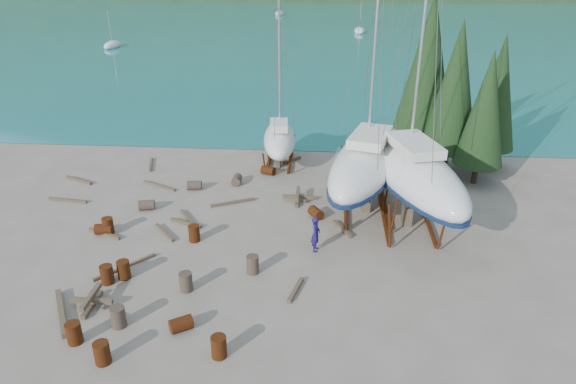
# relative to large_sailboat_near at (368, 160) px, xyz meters

# --- Properties ---
(ground) EXTENTS (600.00, 600.00, 0.00)m
(ground) POSITION_rel_large_sailboat_near_xyz_m (-6.78, -6.13, -2.89)
(ground) COLOR #6B6254
(ground) RESTS_ON ground
(cypress_near_right) EXTENTS (3.60, 3.60, 10.00)m
(cypress_near_right) POSITION_rel_large_sailboat_near_xyz_m (5.72, 5.87, 2.90)
(cypress_near_right) COLOR black
(cypress_near_right) RESTS_ON ground
(cypress_mid_right) EXTENTS (3.06, 3.06, 8.50)m
(cypress_mid_right) POSITION_rel_large_sailboat_near_xyz_m (7.22, 3.87, 2.03)
(cypress_mid_right) COLOR black
(cypress_mid_right) RESTS_ON ground
(cypress_back_left) EXTENTS (4.14, 4.14, 11.50)m
(cypress_back_left) POSITION_rel_large_sailboat_near_xyz_m (4.22, 7.87, 3.77)
(cypress_back_left) COLOR black
(cypress_back_left) RESTS_ON ground
(cypress_far_right) EXTENTS (3.24, 3.24, 9.00)m
(cypress_far_right) POSITION_rel_large_sailboat_near_xyz_m (8.72, 6.87, 2.32)
(cypress_far_right) COLOR black
(cypress_far_right) RESTS_ON ground
(moored_boat_left) EXTENTS (2.00, 5.00, 6.05)m
(moored_boat_left) POSITION_rel_large_sailboat_near_xyz_m (-36.78, 53.87, -2.51)
(moored_boat_left) COLOR silver
(moored_boat_left) RESTS_ON ground
(moored_boat_mid) EXTENTS (2.00, 5.00, 6.05)m
(moored_boat_mid) POSITION_rel_large_sailboat_near_xyz_m (3.22, 73.87, -2.51)
(moored_boat_mid) COLOR silver
(moored_boat_mid) RESTS_ON ground
(moored_boat_far) EXTENTS (2.00, 5.00, 6.05)m
(moored_boat_far) POSITION_rel_large_sailboat_near_xyz_m (-14.78, 103.87, -2.51)
(moored_boat_far) COLOR silver
(moored_boat_far) RESTS_ON ground
(large_sailboat_near) EXTENTS (6.44, 11.87, 17.96)m
(large_sailboat_near) POSITION_rel_large_sailboat_near_xyz_m (0.00, 0.00, 0.00)
(large_sailboat_near) COLOR silver
(large_sailboat_near) RESTS_ON ground
(large_sailboat_far) EXTENTS (6.44, 12.07, 18.33)m
(large_sailboat_far) POSITION_rel_large_sailboat_near_xyz_m (2.15, -1.51, 0.10)
(large_sailboat_far) COLOR silver
(large_sailboat_far) RESTS_ON ground
(small_sailboat_shore) EXTENTS (2.79, 7.09, 11.08)m
(small_sailboat_shore) POSITION_rel_large_sailboat_near_xyz_m (-5.63, 6.27, -1.06)
(small_sailboat_shore) COLOR silver
(small_sailboat_shore) RESTS_ON ground
(worker) EXTENTS (0.50, 0.71, 1.85)m
(worker) POSITION_rel_large_sailboat_near_xyz_m (-2.76, -5.28, -1.97)
(worker) COLOR #19114D
(worker) RESTS_ON ground
(drum_0) EXTENTS (0.58, 0.58, 0.88)m
(drum_0) POSITION_rel_large_sailboat_near_xyz_m (-11.99, -8.82, -2.45)
(drum_0) COLOR #572C0F
(drum_0) RESTS_ON ground
(drum_2) EXTENTS (0.94, 0.67, 0.58)m
(drum_2) POSITION_rel_large_sailboat_near_xyz_m (-13.95, -4.51, -2.60)
(drum_2) COLOR #572C0F
(drum_2) RESTS_ON ground
(drum_3) EXTENTS (0.58, 0.58, 0.88)m
(drum_3) POSITION_rel_large_sailboat_near_xyz_m (-10.19, -13.67, -2.45)
(drum_3) COLOR #572C0F
(drum_3) RESTS_ON ground
(drum_4) EXTENTS (1.03, 0.86, 0.58)m
(drum_4) POSITION_rel_large_sailboat_near_xyz_m (-6.21, 4.23, -2.60)
(drum_4) COLOR #572C0F
(drum_4) RESTS_ON ground
(drum_5) EXTENTS (0.58, 0.58, 0.88)m
(drum_5) POSITION_rel_large_sailboat_near_xyz_m (-5.59, -7.50, -2.45)
(drum_5) COLOR #2D2823
(drum_5) RESTS_ON ground
(drum_6) EXTENTS (0.97, 1.05, 0.58)m
(drum_6) POSITION_rel_large_sailboat_near_xyz_m (-2.83, -1.75, -2.60)
(drum_6) COLOR #572C0F
(drum_6) RESTS_ON ground
(drum_7) EXTENTS (0.58, 0.58, 0.88)m
(drum_7) POSITION_rel_large_sailboat_near_xyz_m (-6.06, -13.03, -2.45)
(drum_7) COLOR #572C0F
(drum_7) RESTS_ON ground
(drum_8) EXTENTS (0.58, 0.58, 0.88)m
(drum_8) POSITION_rel_large_sailboat_near_xyz_m (-13.75, -4.39, -2.45)
(drum_8) COLOR #572C0F
(drum_8) RESTS_ON ground
(drum_9) EXTENTS (0.94, 0.68, 0.58)m
(drum_9) POSITION_rel_large_sailboat_near_xyz_m (-10.55, 1.45, -2.60)
(drum_9) COLOR #2D2823
(drum_9) RESTS_ON ground
(drum_10) EXTENTS (0.58, 0.58, 0.88)m
(drum_10) POSITION_rel_large_sailboat_near_xyz_m (-11.38, -8.39, -2.45)
(drum_10) COLOR #572C0F
(drum_10) RESTS_ON ground
(drum_11) EXTENTS (0.59, 0.89, 0.58)m
(drum_11) POSITION_rel_large_sailboat_near_xyz_m (-8.05, 2.51, -2.60)
(drum_11) COLOR #2D2823
(drum_11) RESTS_ON ground
(drum_12) EXTENTS (1.05, 0.96, 0.58)m
(drum_12) POSITION_rel_large_sailboat_near_xyz_m (-7.83, -11.71, -2.60)
(drum_12) COLOR #572C0F
(drum_12) RESTS_ON ground
(drum_13) EXTENTS (0.58, 0.58, 0.88)m
(drum_13) POSITION_rel_large_sailboat_near_xyz_m (-11.68, -12.72, -2.45)
(drum_13) COLOR #572C0F
(drum_13) RESTS_ON ground
(drum_14) EXTENTS (0.58, 0.58, 0.88)m
(drum_14) POSITION_rel_large_sailboat_near_xyz_m (-9.01, -4.83, -2.45)
(drum_14) COLOR #572C0F
(drum_14) RESTS_ON ground
(drum_15) EXTENTS (0.98, 0.75, 0.58)m
(drum_15) POSITION_rel_large_sailboat_near_xyz_m (-12.63, -1.53, -2.60)
(drum_15) COLOR #2D2823
(drum_15) RESTS_ON ground
(drum_16) EXTENTS (0.58, 0.58, 0.88)m
(drum_16) POSITION_rel_large_sailboat_near_xyz_m (-10.37, -11.66, -2.45)
(drum_16) COLOR #2D2823
(drum_16) RESTS_ON ground
(drum_17) EXTENTS (0.58, 0.58, 0.88)m
(drum_17) POSITION_rel_large_sailboat_near_xyz_m (-8.32, -9.10, -2.45)
(drum_17) COLOR #2D2823
(drum_17) RESTS_ON ground
(timber_0) EXTENTS (0.80, 2.42, 0.14)m
(timber_0) POSITION_rel_large_sailboat_near_xyz_m (-14.61, 5.20, -2.82)
(timber_0) COLOR brown
(timber_0) RESTS_ON ground
(timber_1) EXTENTS (1.05, 1.74, 0.19)m
(timber_1) POSITION_rel_large_sailboat_near_xyz_m (-1.39, -3.13, -2.80)
(timber_1) COLOR brown
(timber_1) RESTS_ON ground
(timber_2) EXTENTS (2.13, 1.10, 0.19)m
(timber_2) POSITION_rel_large_sailboat_near_xyz_m (-18.39, 2.08, -2.80)
(timber_2) COLOR brown
(timber_2) RESTS_ON ground
(timber_3) EXTENTS (2.22, 2.49, 0.15)m
(timber_3) POSITION_rel_large_sailboat_near_xyz_m (-11.65, -7.62, -2.82)
(timber_3) COLOR brown
(timber_3) RESTS_ON ground
(timber_4) EXTENTS (2.03, 1.00, 0.17)m
(timber_4) POSITION_rel_large_sailboat_near_xyz_m (-13.90, -4.64, -2.81)
(timber_4) COLOR brown
(timber_4) RESTS_ON ground
(timber_6) EXTENTS (1.50, 1.63, 0.19)m
(timber_6) POSITION_rel_large_sailboat_near_xyz_m (-4.91, 6.60, -2.80)
(timber_6) COLOR brown
(timber_6) RESTS_ON ground
(timber_7) EXTENTS (0.63, 1.80, 0.17)m
(timber_7) POSITION_rel_large_sailboat_near_xyz_m (-3.52, -8.83, -2.80)
(timber_7) COLOR brown
(timber_7) RESTS_ON ground
(timber_8) EXTENTS (1.92, 0.92, 0.19)m
(timber_8) POSITION_rel_large_sailboat_near_xyz_m (-9.91, -3.16, -2.80)
(timber_8) COLOR brown
(timber_8) RESTS_ON ground
(timber_10) EXTENTS (2.48, 1.34, 0.16)m
(timber_10) POSITION_rel_large_sailboat_near_xyz_m (-7.80, -0.38, -2.81)
(timber_10) COLOR brown
(timber_10) RESTS_ON ground
(timber_11) EXTENTS (1.55, 2.18, 0.15)m
(timber_11) POSITION_rel_large_sailboat_near_xyz_m (-9.88, -2.67, -2.82)
(timber_11) COLOR brown
(timber_11) RESTS_ON ground
(timber_12) EXTENTS (1.50, 1.72, 0.17)m
(timber_12) POSITION_rel_large_sailboat_near_xyz_m (-10.76, -4.25, -2.81)
(timber_12) COLOR brown
(timber_12) RESTS_ON ground
(timber_15) EXTENTS (2.46, 1.38, 0.15)m
(timber_15) POSITION_rel_large_sailboat_near_xyz_m (-12.91, 1.67, -2.82)
(timber_15) COLOR brown
(timber_15) RESTS_ON ground
(timber_16) EXTENTS (1.85, 2.88, 0.23)m
(timber_16) POSITION_rel_large_sailboat_near_xyz_m (-13.00, -11.18, -2.78)
(timber_16) COLOR brown
(timber_16) RESTS_ON ground
(timber_17) EXTENTS (2.47, 0.45, 0.16)m
(timber_17) POSITION_rel_large_sailboat_near_xyz_m (-17.72, -0.86, -2.81)
(timber_17) COLOR brown
(timber_17) RESTS_ON ground
(timber_pile_fore) EXTENTS (1.80, 1.80, 0.60)m
(timber_pile_fore) POSITION_rel_large_sailboat_near_xyz_m (-11.97, -10.55, -2.59)
(timber_pile_fore) COLOR brown
(timber_pile_fore) RESTS_ON ground
(timber_pile_aft) EXTENTS (1.80, 1.80, 0.60)m
(timber_pile_aft) POSITION_rel_large_sailboat_near_xyz_m (-3.99, 0.23, -2.59)
(timber_pile_aft) COLOR brown
(timber_pile_aft) RESTS_ON ground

